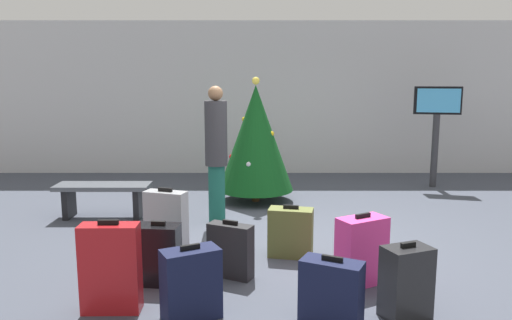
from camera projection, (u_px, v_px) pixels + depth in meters
name	position (u px, v px, depth m)	size (l,w,h in m)	color
ground_plane	(301.00, 244.00, 5.88)	(16.00, 16.00, 0.00)	#424754
back_wall	(281.00, 98.00, 10.11)	(16.00, 0.20, 3.07)	silver
holiday_tree	(254.00, 138.00, 7.76)	(1.19, 1.19, 1.97)	#4C3319
flight_info_kiosk	(434.00, 118.00, 8.79)	(0.81, 0.26, 1.80)	#333338
waiting_bench	(101.00, 193.00, 6.93)	(1.31, 0.44, 0.48)	#4C5159
traveller_0	(214.00, 151.00, 6.56)	(0.31, 0.31, 1.85)	#19594C
suitcase_0	(157.00, 255.00, 4.70)	(0.41, 0.28, 0.62)	black
suitcase_1	(228.00, 251.00, 4.87)	(0.48, 0.34, 0.58)	#232326
suitcase_2	(329.00, 292.00, 3.94)	(0.54, 0.42, 0.57)	#141938
suitcase_3	(359.00, 251.00, 4.71)	(0.53, 0.44, 0.69)	#E5388C
suitcase_4	(189.00, 284.00, 4.02)	(0.52, 0.43, 0.63)	#141938
suitcase_5	(108.00, 268.00, 4.13)	(0.49, 0.21, 0.80)	#B2191E
suitcase_6	(404.00, 282.00, 4.04)	(0.45, 0.38, 0.64)	#232326
suitcase_7	(289.00, 232.00, 5.44)	(0.52, 0.33, 0.58)	#59602D
suitcase_8	(164.00, 226.00, 5.33)	(0.49, 0.31, 0.80)	#9EA0A5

